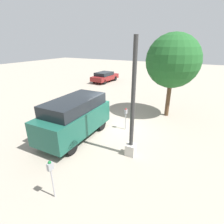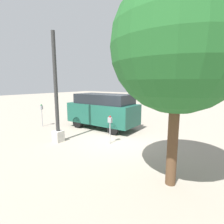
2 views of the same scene
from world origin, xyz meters
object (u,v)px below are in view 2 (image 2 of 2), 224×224
Objects in this scene: parking_meter_near at (110,123)px; parking_meter_far at (42,110)px; lamp_post at (57,106)px; parked_van at (103,110)px; street_tree at (178,46)px.

parking_meter_far reaches higher than parking_meter_near.
lamp_post reaches higher than parked_van.
parking_meter_near is 0.92× the size of parking_meter_far.
parking_meter_far is 0.33× the size of parked_van.
parking_meter_far is (5.77, -0.13, 0.09)m from parking_meter_near.
parked_van is (-0.17, -3.39, -0.59)m from lamp_post.
parking_meter_near is at bearing -178.91° from parking_meter_far.
parked_van is at bearing -149.08° from parking_meter_far.
street_tree reaches higher than parked_van.
parking_meter_near is 0.30× the size of parked_van.
parking_meter_far is at bearing -21.78° from lamp_post.
lamp_post is (2.27, 1.26, 0.79)m from parking_meter_near.
parking_meter_near is at bearing 134.03° from parked_van.
street_tree is at bearing 175.11° from lamp_post.
street_tree is at bearing 170.83° from parking_meter_far.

